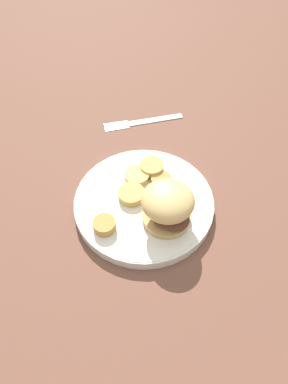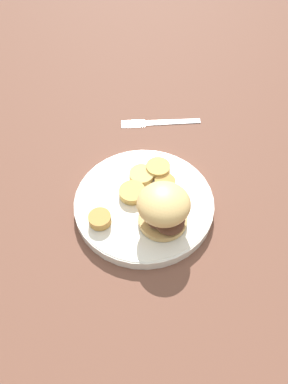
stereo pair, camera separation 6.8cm
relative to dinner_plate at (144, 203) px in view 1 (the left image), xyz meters
The scene contains 9 objects.
ground_plane 0.01m from the dinner_plate, ahead, with size 4.00×4.00×0.00m, color brown.
dinner_plate is the anchor object (origin of this frame).
sandwich 0.08m from the dinner_plate, 22.20° to the left, with size 0.10×0.09×0.08m.
potato_round_0 0.06m from the dinner_plate, 120.26° to the left, with size 0.04×0.04×0.01m, color #BC8942.
potato_round_1 0.09m from the dinner_plate, 72.24° to the right, with size 0.04×0.04×0.02m, color #BC8942.
potato_round_2 0.03m from the dinner_plate, 133.63° to the right, with size 0.05×0.05×0.01m, color tan.
potato_round_3 0.08m from the dinner_plate, 145.45° to the left, with size 0.05×0.05×0.02m, color tan.
potato_round_4 0.06m from the dinner_plate, behind, with size 0.05×0.05×0.01m, color #DBB766.
fork 0.24m from the dinner_plate, 157.89° to the left, with size 0.05×0.18×0.00m.
Camera 1 is at (0.38, -0.16, 0.58)m, focal length 35.00 mm.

